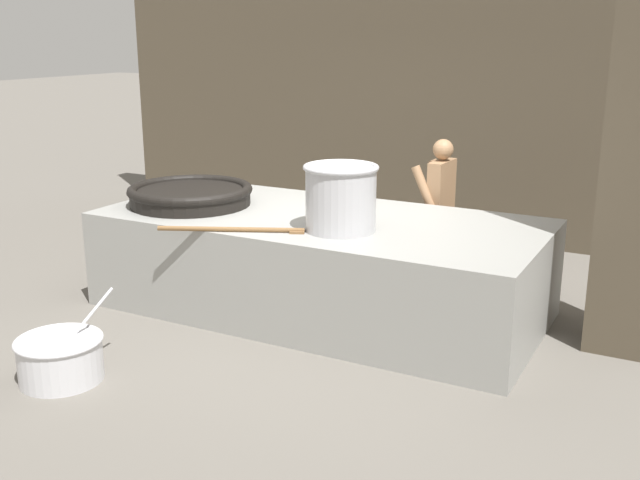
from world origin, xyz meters
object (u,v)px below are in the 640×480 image
prep_bowl_vegetables (60,357)px  stock_pot (341,197)px  cook (440,206)px  giant_wok_near (190,194)px

prep_bowl_vegetables → stock_pot: bearing=53.2°
cook → prep_bowl_vegetables: cook is taller
giant_wok_near → prep_bowl_vegetables: bearing=-81.1°
giant_wok_near → stock_pot: size_ratio=1.89×
cook → prep_bowl_vegetables: (-1.67, -3.43, -0.61)m
cook → prep_bowl_vegetables: bearing=66.2°
giant_wok_near → prep_bowl_vegetables: 2.18m
prep_bowl_vegetables → giant_wok_near: bearing=98.9°
giant_wok_near → cook: cook is taller
giant_wok_near → stock_pot: 1.70m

